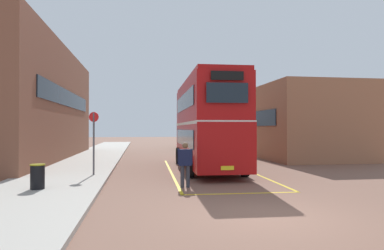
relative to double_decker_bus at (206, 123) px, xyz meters
name	(u,v)px	position (x,y,z in m)	size (l,w,h in m)	color
ground_plane	(188,162)	(-0.39, 4.31, -2.51)	(135.60, 135.60, 0.00)	brown
sidewalk_left	(92,159)	(-6.89, 6.71, -2.44)	(4.00, 57.60, 0.14)	#A39E93
brick_building_left	(26,104)	(-11.27, 6.79, 1.37)	(5.62, 19.84, 7.76)	brown
depot_building_right	(291,123)	(8.40, 7.72, 0.14)	(6.65, 13.24, 5.31)	#9E6647
double_decker_bus	(206,123)	(0.00, 0.00, 0.00)	(2.98, 10.19, 4.75)	black
single_deck_bus	(202,134)	(3.25, 18.98, -0.87)	(3.19, 8.43, 3.02)	black
pedestrian_boarding	(185,161)	(-1.89, -5.56, -1.55)	(0.56, 0.25, 1.67)	#2D2D38
litter_bin	(38,176)	(-6.98, -5.93, -1.95)	(0.49, 0.49, 0.84)	black
bus_stop_sign	(94,137)	(-5.58, -2.51, -0.71)	(0.43, 0.14, 2.78)	#4C4C51
bay_marking_yellow	(213,173)	(-0.03, -1.89, -2.51)	(4.48, 12.23, 0.01)	gold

